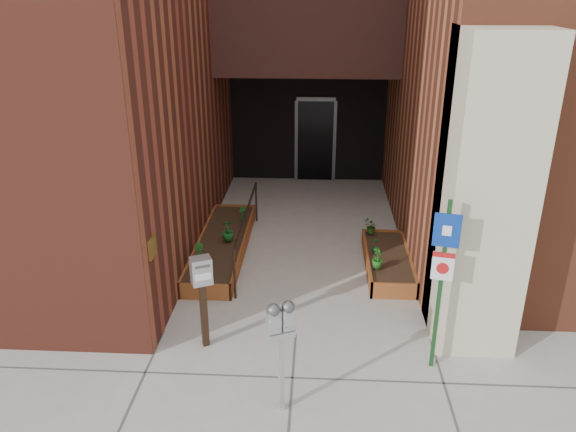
# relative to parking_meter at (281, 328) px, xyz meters

# --- Properties ---
(ground) EXTENTS (80.00, 80.00, 0.00)m
(ground) POSITION_rel_parking_meter_xyz_m (0.11, 1.59, -1.18)
(ground) COLOR #9E9991
(ground) RESTS_ON ground
(planter_left) EXTENTS (0.90, 3.60, 0.30)m
(planter_left) POSITION_rel_parking_meter_xyz_m (-1.44, 4.29, -1.05)
(planter_left) COLOR brown
(planter_left) RESTS_ON ground
(planter_right) EXTENTS (0.80, 2.20, 0.30)m
(planter_right) POSITION_rel_parking_meter_xyz_m (1.71, 3.79, -1.05)
(planter_right) COLOR brown
(planter_right) RESTS_ON ground
(handrail) EXTENTS (0.04, 3.34, 0.90)m
(handrail) POSITION_rel_parking_meter_xyz_m (-0.94, 4.24, -0.44)
(handrail) COLOR black
(handrail) RESTS_ON ground
(parking_meter) EXTENTS (0.35, 0.24, 1.53)m
(parking_meter) POSITION_rel_parking_meter_xyz_m (0.00, 0.00, 0.00)
(parking_meter) COLOR #AEAEB1
(parking_meter) RESTS_ON ground
(sign_post) EXTENTS (0.33, 0.11, 2.44)m
(sign_post) POSITION_rel_parking_meter_xyz_m (2.00, 0.96, 0.32)
(sign_post) COLOR #163E1A
(sign_post) RESTS_ON ground
(payment_dropbox) EXTENTS (0.34, 0.30, 1.42)m
(payment_dropbox) POSITION_rel_parking_meter_xyz_m (-1.19, 1.27, -0.16)
(payment_dropbox) COLOR black
(payment_dropbox) RESTS_ON ground
(shrub_left_a) EXTENTS (0.42, 0.42, 0.39)m
(shrub_left_a) POSITION_rel_parking_meter_xyz_m (-1.51, 2.70, -0.69)
(shrub_left_a) COLOR #1A5B1F
(shrub_left_a) RESTS_ON planter_left
(shrub_left_b) EXTENTS (0.28, 0.28, 0.37)m
(shrub_left_b) POSITION_rel_parking_meter_xyz_m (-1.67, 3.27, -0.70)
(shrub_left_b) COLOR #1E5518
(shrub_left_b) RESTS_ON planter_left
(shrub_left_c) EXTENTS (0.26, 0.26, 0.40)m
(shrub_left_c) POSITION_rel_parking_meter_xyz_m (-1.31, 4.24, -0.68)
(shrub_left_c) COLOR #17531C
(shrub_left_c) RESTS_ON planter_left
(shrub_left_d) EXTENTS (0.26, 0.26, 0.34)m
(shrub_left_d) POSITION_rel_parking_meter_xyz_m (-1.14, 5.13, -0.71)
(shrub_left_d) COLOR #18551B
(shrub_left_d) RESTS_ON planter_left
(shrub_right_a) EXTENTS (0.27, 0.27, 0.36)m
(shrub_right_a) POSITION_rel_parking_meter_xyz_m (1.46, 3.26, -0.70)
(shrub_right_a) COLOR #21621C
(shrub_right_a) RESTS_ON planter_right
(shrub_right_b) EXTENTS (0.18, 0.18, 0.30)m
(shrub_right_b) POSITION_rel_parking_meter_xyz_m (1.46, 3.85, -0.73)
(shrub_right_b) COLOR #185217
(shrub_right_b) RESTS_ON planter_right
(shrub_right_c) EXTENTS (0.37, 0.37, 0.29)m
(shrub_right_c) POSITION_rel_parking_meter_xyz_m (1.46, 4.69, -0.74)
(shrub_right_c) COLOR #214E16
(shrub_right_c) RESTS_ON planter_right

